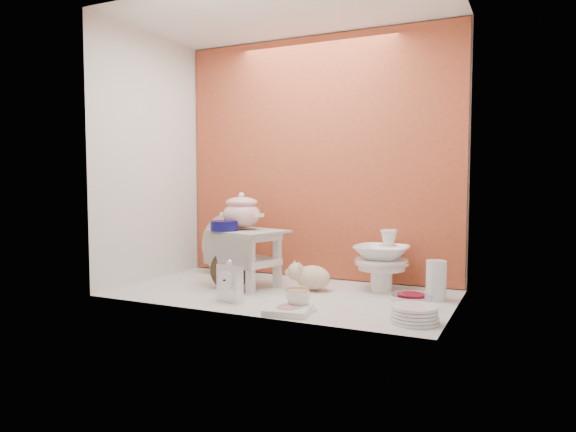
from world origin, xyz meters
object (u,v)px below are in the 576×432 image
Objects in this scene: plush_pig at (313,277)px; dinner_plate_stack at (414,314)px; mantel_clock at (230,281)px; porcelain_tower at (382,260)px; step_stool at (248,259)px; crystal_bowl at (411,301)px; floral_platter at (228,245)px; gold_rim_teacup at (298,298)px; soup_tureen at (242,211)px; blue_white_vase at (227,257)px.

dinner_plate_stack is (0.65, -0.42, -0.04)m from plush_pig.
dinner_plate_stack is (0.92, 0.01, -0.07)m from mantel_clock.
porcelain_tower is (0.35, 0.15, 0.10)m from plush_pig.
step_stool reaches higher than crystal_bowl.
plush_pig is (0.67, -0.19, -0.12)m from floral_platter.
crystal_bowl is at bearing 32.00° from mantel_clock.
step_stool is at bearing 119.75° from mantel_clock.
mantel_clock is 0.85m from porcelain_tower.
porcelain_tower is (1.01, -0.03, -0.03)m from floral_platter.
floral_platter is 1.99× the size of crystal_bowl.
step_stool is at bearing 160.96° from dinner_plate_stack.
step_stool is 1.52× the size of plush_pig.
plush_pig is at bearing -15.55° from floral_platter.
gold_rim_teacup reaches higher than crystal_bowl.
floral_platter is at bearing 178.09° from porcelain_tower.
soup_tureen is 1.23× the size of mantel_clock.
gold_rim_teacup is at bearing -39.52° from blue_white_vase.
step_stool is 1.50× the size of soup_tureen.
soup_tureen is 0.75× the size of porcelain_tower.
crystal_bowl is (0.95, -0.09, -0.13)m from step_stool.
crystal_bowl is (1.24, -0.34, -0.17)m from floral_platter.
plush_pig is at bearing 164.66° from crystal_bowl.
floral_platter reaches higher than blue_white_vase.
mantel_clock reaches higher than dinner_plate_stack.
porcelain_tower is (1.05, -0.09, 0.06)m from blue_white_vase.
blue_white_vase is 0.80m from mantel_clock.
crystal_bowl is (0.48, 0.27, -0.03)m from gold_rim_teacup.
blue_white_vase reaches higher than plush_pig.
porcelain_tower is at bearing 13.39° from soup_tureen.
porcelain_tower reaches higher than dinner_plate_stack.
soup_tureen is 0.40m from floral_platter.
dinner_plate_stack is at bearing 15.18° from mantel_clock.
floral_platter is at bearing 136.88° from mantel_clock.
dinner_plate_stack is (1.08, -0.38, -0.40)m from soup_tureen.
blue_white_vase is 1.92× the size of gold_rim_teacup.
blue_white_vase is 1.51m from dinner_plate_stack.
mantel_clock is at bearing -57.18° from blue_white_vase.
crystal_bowl is at bearing -6.93° from soup_tureen.
plush_pig is 1.26× the size of crystal_bowl.
gold_rim_teacup is at bearing -113.22° from porcelain_tower.
dinner_plate_stack is at bearing -19.42° from soup_tureen.
soup_tureen reaches higher than step_stool.
dinner_plate_stack is 0.27m from crystal_bowl.
soup_tureen is at bearing -178.50° from plush_pig.
step_stool is 3.37× the size of gold_rim_teacup.
gold_rim_teacup is at bearing -20.15° from step_stool.
porcelain_tower is at bearing 126.58° from crystal_bowl.
step_stool is at bearing -40.70° from floral_platter.
floral_platter is 1.81× the size of blue_white_vase.
plush_pig is (0.38, 0.06, -0.09)m from step_stool.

